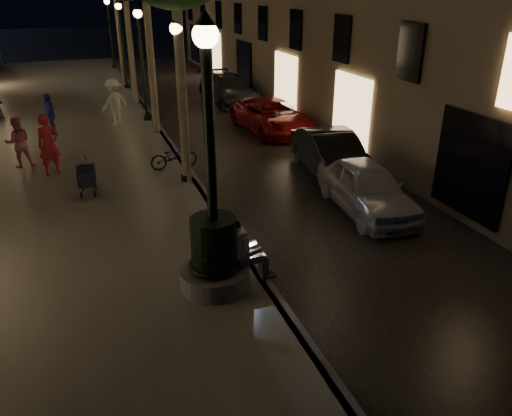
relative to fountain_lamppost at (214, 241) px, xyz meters
name	(u,v)px	position (x,y,z in m)	size (l,w,h in m)	color
ground	(158,129)	(1.00, 13.00, -1.21)	(120.00, 120.00, 0.00)	black
cobble_lane	(224,123)	(4.00, 13.00, -1.20)	(6.00, 45.00, 0.02)	black
promenade	(60,136)	(-3.00, 13.00, -1.11)	(8.00, 45.00, 0.20)	slate
curb_strip	(158,127)	(1.00, 13.00, -1.11)	(0.25, 45.00, 0.20)	#59595B
fountain_lamppost	(214,241)	(0.00, 0.00, 0.00)	(1.40, 1.40, 5.21)	#59595B
seated_man_laptop	(244,249)	(0.61, 0.00, -0.28)	(1.01, 0.34, 1.38)	tan
lamp_curb_a	(179,81)	(0.70, 6.00, 2.02)	(0.36, 0.36, 4.81)	black
lamp_curb_b	(141,49)	(0.70, 14.00, 2.02)	(0.36, 0.36, 4.81)	black
lamp_curb_c	(121,33)	(0.70, 22.00, 2.02)	(0.36, 0.36, 4.81)	black
lamp_curb_d	(109,23)	(0.70, 30.00, 2.02)	(0.36, 0.36, 4.81)	black
stroller	(86,176)	(-2.17, 5.87, -0.46)	(0.52, 1.09, 1.10)	black
car_front	(367,188)	(5.00, 2.56, -0.53)	(1.62, 4.02, 1.37)	#AEB0B6
car_second	(332,154)	(5.43, 5.43, -0.50)	(1.50, 4.31, 1.42)	black
car_third	(272,116)	(5.52, 11.00, -0.54)	(2.22, 4.82, 1.34)	maroon
car_rear	(228,89)	(5.40, 17.00, -0.48)	(2.06, 5.06, 1.47)	#2B2B30
pedestrian_red	(49,145)	(-3.15, 7.99, -0.05)	(0.70, 0.46, 1.92)	#AE2229
pedestrian_pink	(18,142)	(-4.13, 9.11, -0.17)	(0.82, 0.64, 1.68)	pink
pedestrian_white	(114,102)	(-0.66, 13.56, -0.03)	(1.27, 0.73, 1.96)	silver
pedestrian_blue	(49,114)	(-3.25, 13.02, -0.20)	(0.95, 0.40, 1.63)	navy
bicycle	(174,156)	(0.60, 7.24, -0.60)	(0.54, 1.55, 0.81)	black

